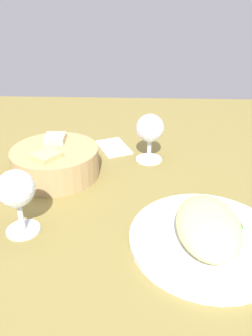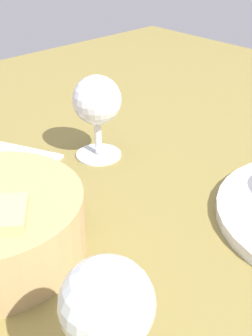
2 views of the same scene
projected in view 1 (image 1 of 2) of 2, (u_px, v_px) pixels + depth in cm
name	position (u px, v px, depth cm)	size (l,w,h in cm)	color
ground_plane	(130.00, 201.00, 72.26)	(140.00, 140.00, 2.00)	olive
plate	(206.00, 239.00, 58.98)	(26.87, 26.87, 1.40)	silver
omelette	(208.00, 226.00, 57.51)	(17.71, 10.95, 4.70)	#DDD082
lettuce_garnish	(233.00, 222.00, 60.87)	(3.84, 3.84, 1.62)	#44832E
bread_basket	(55.00, 161.00, 78.55)	(19.99, 19.99, 8.16)	tan
wine_glass_near	(150.00, 131.00, 82.99)	(6.90, 6.90, 12.20)	silver
wine_glass_far	(16.00, 192.00, 58.18)	(6.63, 6.63, 12.41)	silver
folded_napkin	(114.00, 146.00, 92.94)	(11.00, 7.00, 0.80)	white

